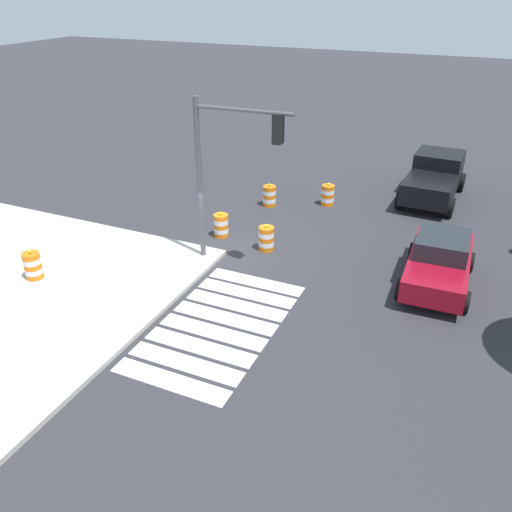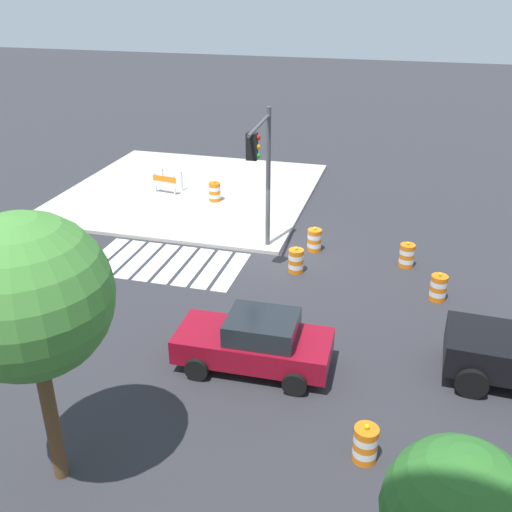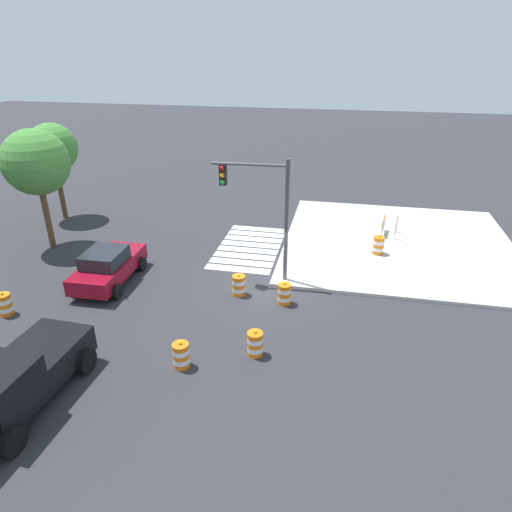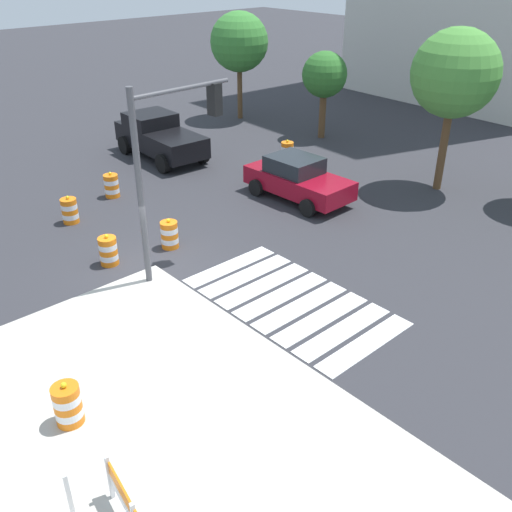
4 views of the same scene
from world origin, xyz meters
name	(u,v)px [view 3 (image 3 of 4)]	position (x,y,z in m)	size (l,w,h in m)	color
ground_plane	(269,287)	(0.00, 0.00, 0.00)	(120.00, 120.00, 0.00)	#2D2D33
sidewalk_corner	(398,243)	(6.00, -6.00, 0.07)	(12.00, 12.00, 0.15)	#BCB7AD
crosswalk_stripes	(249,247)	(4.00, 1.80, 0.01)	(5.85, 3.20, 0.02)	silver
sports_car	(108,266)	(-1.01, 7.19, 0.81)	(4.34, 2.22, 1.63)	maroon
pickup_truck	(11,384)	(-8.86, 6.03, 0.97)	(5.23, 2.51, 1.92)	black
traffic_barrel_near_corner	(181,355)	(-5.99, 1.94, 0.45)	(0.56, 0.56, 1.02)	orange
traffic_barrel_crosswalk_end	(255,344)	(-4.86, -0.35, 0.45)	(0.56, 0.56, 1.02)	orange
traffic_barrel_median_near	(5,304)	(-4.33, 9.95, 0.45)	(0.56, 0.56, 1.02)	orange
traffic_barrel_median_far	(284,294)	(-1.26, -0.85, 0.45)	(0.56, 0.56, 1.02)	orange
traffic_barrel_far_curb	(239,285)	(-0.93, 1.18, 0.45)	(0.56, 0.56, 1.02)	orange
traffic_barrel_on_sidewalk	(378,245)	(4.29, -4.84, 0.60)	(0.56, 0.56, 1.02)	orange
construction_barricade	(386,225)	(6.99, -5.35, 0.72)	(1.34, 0.95, 1.00)	silver
traffic_light_pole	(260,199)	(0.54, 0.54, 3.91)	(0.49, 3.29, 5.50)	#4C4C51
street_tree_streetside_mid	(36,163)	(2.08, 12.16, 4.51)	(3.27, 3.27, 6.17)	brown
street_tree_corner_lot	(53,148)	(6.17, 14.01, 4.29)	(2.84, 2.84, 5.75)	brown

